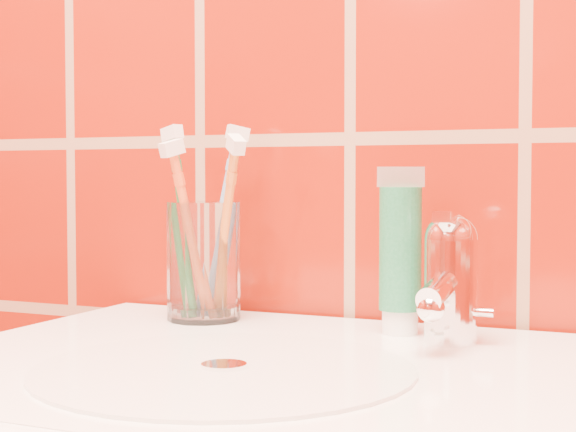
% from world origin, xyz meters
% --- Properties ---
extents(glass_tumbler, '(0.08, 0.08, 0.12)m').
position_xyz_m(glass_tumbler, '(-0.13, 1.12, 0.91)').
color(glass_tumbler, white).
rests_on(glass_tumbler, pedestal_sink).
extents(toothpaste_tube, '(0.05, 0.04, 0.16)m').
position_xyz_m(toothpaste_tube, '(0.08, 1.12, 0.93)').
color(toothpaste_tube, white).
rests_on(toothpaste_tube, pedestal_sink).
extents(faucet, '(0.05, 0.11, 0.12)m').
position_xyz_m(faucet, '(0.14, 1.09, 0.91)').
color(faucet, white).
rests_on(faucet, pedestal_sink).
extents(toothbrush_0, '(0.16, 0.15, 0.21)m').
position_xyz_m(toothbrush_0, '(-0.10, 1.10, 0.94)').
color(toothbrush_0, '#C96E23').
rests_on(toothbrush_0, glass_tumbler).
extents(toothbrush_1, '(0.09, 0.12, 0.20)m').
position_xyz_m(toothbrush_1, '(-0.13, 1.09, 0.94)').
color(toothbrush_1, '#DE5B27').
rests_on(toothbrush_1, glass_tumbler).
extents(toothbrush_2, '(0.09, 0.08, 0.21)m').
position_xyz_m(toothbrush_2, '(-0.15, 1.11, 0.95)').
color(toothbrush_2, '#1F763A').
rests_on(toothbrush_2, glass_tumbler).
extents(toothbrush_3, '(0.11, 0.10, 0.22)m').
position_xyz_m(toothbrush_3, '(-0.13, 1.14, 0.95)').
color(toothbrush_3, '#6A8EBC').
rests_on(toothbrush_3, glass_tumbler).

